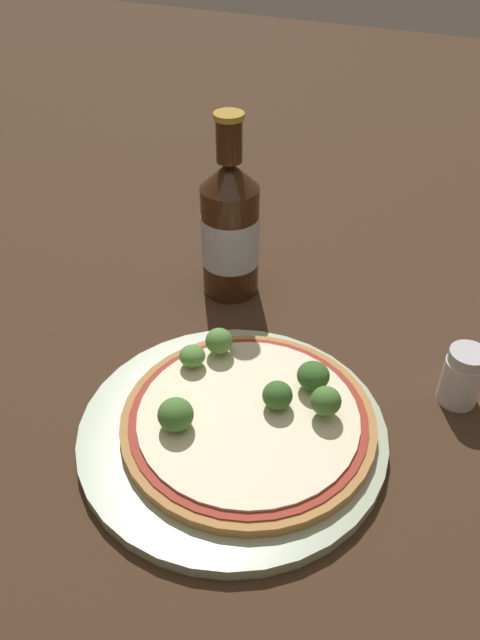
% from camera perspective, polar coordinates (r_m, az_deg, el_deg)
% --- Properties ---
extents(ground_plane, '(3.00, 3.00, 0.00)m').
position_cam_1_polar(ground_plane, '(0.58, 0.88, -11.55)').
color(ground_plane, '#3D2819').
extents(plate, '(0.28, 0.28, 0.01)m').
position_cam_1_polar(plate, '(0.58, -0.68, -10.18)').
color(plate, '#A3B293').
rests_on(plate, ground_plane).
extents(pizza, '(0.23, 0.23, 0.01)m').
position_cam_1_polar(pizza, '(0.57, 0.76, -9.11)').
color(pizza, '#B77F42').
rests_on(pizza, plate).
extents(broccoli_floret_0, '(0.03, 0.03, 0.03)m').
position_cam_1_polar(broccoli_floret_0, '(0.58, 6.71, -5.07)').
color(broccoli_floret_0, '#89A866').
rests_on(broccoli_floret_0, pizza).
extents(broccoli_floret_1, '(0.03, 0.03, 0.02)m').
position_cam_1_polar(broccoli_floret_1, '(0.61, -4.39, -3.29)').
color(broccoli_floret_1, '#89A866').
rests_on(broccoli_floret_1, pizza).
extents(broccoli_floret_2, '(0.03, 0.03, 0.03)m').
position_cam_1_polar(broccoli_floret_2, '(0.62, -1.93, -1.94)').
color(broccoli_floret_2, '#89A866').
rests_on(broccoli_floret_2, pizza).
extents(broccoli_floret_3, '(0.03, 0.03, 0.03)m').
position_cam_1_polar(broccoli_floret_3, '(0.55, -5.91, -8.60)').
color(broccoli_floret_3, '#89A866').
rests_on(broccoli_floret_3, pizza).
extents(broccoli_floret_4, '(0.03, 0.03, 0.03)m').
position_cam_1_polar(broccoli_floret_4, '(0.56, 7.86, -7.37)').
color(broccoli_floret_4, '#89A866').
rests_on(broccoli_floret_4, pizza).
extents(broccoli_floret_5, '(0.03, 0.03, 0.03)m').
position_cam_1_polar(broccoli_floret_5, '(0.56, 3.44, -6.90)').
color(broccoli_floret_5, '#89A866').
rests_on(broccoli_floret_5, pizza).
extents(beer_bottle, '(0.07, 0.07, 0.22)m').
position_cam_1_polar(beer_bottle, '(0.71, -0.91, 8.37)').
color(beer_bottle, '#381E0F').
rests_on(beer_bottle, ground_plane).
extents(pepper_shaker, '(0.04, 0.04, 0.06)m').
position_cam_1_polar(pepper_shaker, '(0.63, 19.67, -4.89)').
color(pepper_shaker, silver).
rests_on(pepper_shaker, ground_plane).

